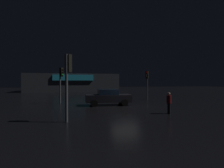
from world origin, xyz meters
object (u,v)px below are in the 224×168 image
store_building (72,83)px  car_near (108,97)px  traffic_signal_main (61,78)px  traffic_signal_opposite (68,75)px  traffic_signal_cross_left (147,79)px  pedestrian (169,101)px

store_building → car_near: size_ratio=4.58×
traffic_signal_main → traffic_signal_opposite: (0.51, -9.83, 0.03)m
traffic_signal_main → traffic_signal_cross_left: (10.58, 1.20, 0.01)m
car_near → pedestrian: (3.14, -5.88, 0.09)m
pedestrian → traffic_signal_cross_left: bearing=73.7°
traffic_signal_opposite → car_near: bearing=59.9°
traffic_signal_main → traffic_signal_cross_left: bearing=6.5°
traffic_signal_cross_left → traffic_signal_main: bearing=-173.5°
traffic_signal_opposite → traffic_signal_cross_left: (10.07, 11.03, -0.01)m
car_near → pedestrian: 6.67m
store_building → traffic_signal_opposite: 35.39m
traffic_signal_main → traffic_signal_opposite: size_ratio=0.98×
store_building → traffic_signal_cross_left: store_building is taller
car_near → traffic_signal_opposite: bearing=-120.1°
store_building → traffic_signal_main: store_building is taller
traffic_signal_cross_left → pedestrian: traffic_signal_cross_left is taller
traffic_signal_main → traffic_signal_cross_left: 10.65m
traffic_signal_main → pedestrian: 11.81m
traffic_signal_main → car_near: bearing=-33.0°
traffic_signal_main → pedestrian: traffic_signal_main is taller
car_near → store_building: bearing=94.5°
store_building → car_near: bearing=-85.5°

